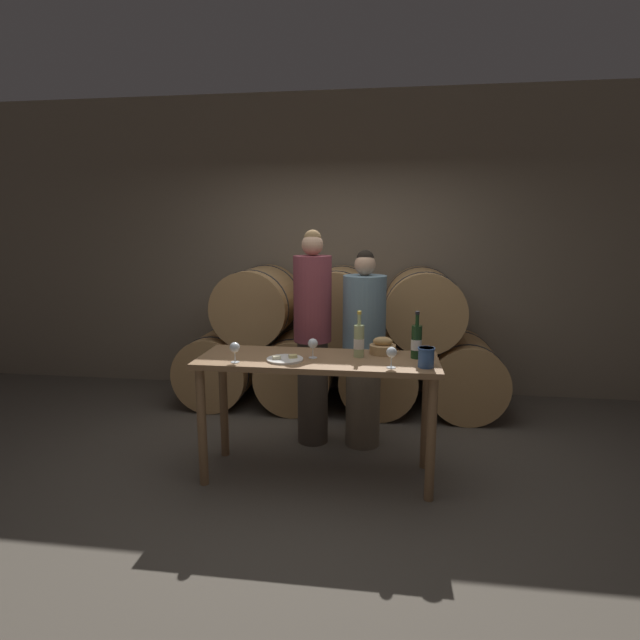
{
  "coord_description": "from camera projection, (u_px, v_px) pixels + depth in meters",
  "views": [
    {
      "loc": [
        0.48,
        -3.38,
        1.8
      ],
      "look_at": [
        0.0,
        0.12,
        1.15
      ],
      "focal_mm": 28.0,
      "sensor_mm": 36.0,
      "label": 1
    }
  ],
  "objects": [
    {
      "name": "ground_plane",
      "position": [
        318.0,
        475.0,
        3.69
      ],
      "size": [
        10.0,
        10.0,
        0.0
      ],
      "primitive_type": "plane",
      "color": "#564F44"
    },
    {
      "name": "stone_wall_back",
      "position": [
        345.0,
        246.0,
        5.46
      ],
      "size": [
        10.0,
        0.12,
        3.2
      ],
      "color": "gray",
      "rests_on": "ground_plane"
    },
    {
      "name": "barrel_stack",
      "position": [
        339.0,
        343.0,
        5.05
      ],
      "size": [
        3.22,
        0.94,
        1.42
      ],
      "color": "tan",
      "rests_on": "ground_plane"
    },
    {
      "name": "tasting_table",
      "position": [
        318.0,
        376.0,
        3.55
      ],
      "size": [
        1.69,
        0.59,
        0.9
      ],
      "color": "olive",
      "rests_on": "ground_plane"
    },
    {
      "name": "person_left",
      "position": [
        313.0,
        336.0,
        4.12
      ],
      "size": [
        0.31,
        0.31,
        1.79
      ],
      "color": "#4C4238",
      "rests_on": "ground_plane"
    },
    {
      "name": "person_right",
      "position": [
        364.0,
        349.0,
        4.08
      ],
      "size": [
        0.35,
        0.35,
        1.63
      ],
      "color": "#756651",
      "rests_on": "ground_plane"
    },
    {
      "name": "wine_bottle_red",
      "position": [
        416.0,
        342.0,
        3.49
      ],
      "size": [
        0.08,
        0.08,
        0.33
      ],
      "color": "#193819",
      "rests_on": "tasting_table"
    },
    {
      "name": "wine_bottle_white",
      "position": [
        359.0,
        341.0,
        3.53
      ],
      "size": [
        0.08,
        0.08,
        0.33
      ],
      "color": "#ADBC7F",
      "rests_on": "tasting_table"
    },
    {
      "name": "blue_crock",
      "position": [
        426.0,
        357.0,
        3.27
      ],
      "size": [
        0.11,
        0.11,
        0.13
      ],
      "color": "#335693",
      "rests_on": "tasting_table"
    },
    {
      "name": "bread_basket",
      "position": [
        383.0,
        347.0,
        3.64
      ],
      "size": [
        0.19,
        0.19,
        0.12
      ],
      "color": "tan",
      "rests_on": "tasting_table"
    },
    {
      "name": "cheese_plate",
      "position": [
        285.0,
        359.0,
        3.45
      ],
      "size": [
        0.25,
        0.25,
        0.04
      ],
      "color": "white",
      "rests_on": "tasting_table"
    },
    {
      "name": "wine_glass_far_left",
      "position": [
        235.0,
        348.0,
        3.38
      ],
      "size": [
        0.07,
        0.07,
        0.14
      ],
      "color": "white",
      "rests_on": "tasting_table"
    },
    {
      "name": "wine_glass_left",
      "position": [
        313.0,
        344.0,
        3.5
      ],
      "size": [
        0.07,
        0.07,
        0.14
      ],
      "color": "white",
      "rests_on": "tasting_table"
    },
    {
      "name": "wine_glass_center",
      "position": [
        392.0,
        353.0,
        3.25
      ],
      "size": [
        0.07,
        0.07,
        0.14
      ],
      "color": "white",
      "rests_on": "tasting_table"
    }
  ]
}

